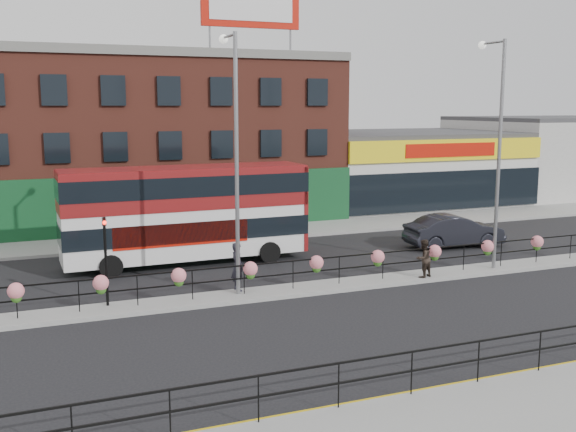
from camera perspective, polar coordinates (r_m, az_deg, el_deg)
name	(u,v)px	position (r m, az deg, el deg)	size (l,w,h in m)	color
ground	(316,290)	(26.84, 2.41, -6.24)	(120.00, 120.00, 0.00)	black
south_pavement	(529,415)	(17.27, 19.72, -15.61)	(60.00, 4.00, 0.15)	gray
north_pavement	(228,235)	(37.79, -5.11, -1.58)	(60.00, 4.00, 0.15)	gray
median	(316,288)	(26.82, 2.41, -6.09)	(60.00, 1.60, 0.15)	gray
yellow_line_inner	(468,381)	(18.91, 14.97, -13.36)	(60.00, 0.10, 0.01)	gold
yellow_line_outer	(472,384)	(18.78, 15.30, -13.54)	(60.00, 0.10, 0.01)	gold
brick_building	(129,139)	(44.05, -13.28, 6.38)	(25.00, 12.21, 10.30)	brown
supermarket	(402,167)	(51.19, 9.60, 4.10)	(15.00, 12.25, 5.30)	silver
warehouse_east	(555,155)	(60.25, 21.66, 4.82)	(14.50, 12.00, 6.30)	#B6B5B0
billboard	(251,2)	(41.16, -3.17, 17.67)	(6.00, 0.29, 4.40)	#B31204
median_railing	(316,264)	(26.58, 2.43, -4.07)	(30.04, 0.56, 1.23)	black
south_railing	(412,363)	(17.18, 10.45, -12.12)	(20.04, 0.05, 1.12)	black
double_decker_bus	(187,205)	(30.87, -8.57, 0.94)	(11.11, 2.92, 4.48)	silver
car	(454,231)	(35.62, 13.89, -1.24)	(5.22, 2.21, 1.67)	black
pedestrian_a	(237,267)	(25.99, -4.30, -4.29)	(0.53, 0.73, 1.89)	black
pedestrian_b	(423,258)	(28.49, 11.38, -3.54)	(0.92, 0.80, 1.60)	black
lamp_column_west	(234,141)	(25.07, -4.56, 6.32)	(0.35, 1.70, 9.70)	gray
lamp_column_east	(496,134)	(30.42, 17.22, 6.61)	(0.35, 1.73, 9.83)	gray
traffic_light_median	(105,242)	(24.54, -15.23, -2.12)	(0.15, 0.28, 3.65)	black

